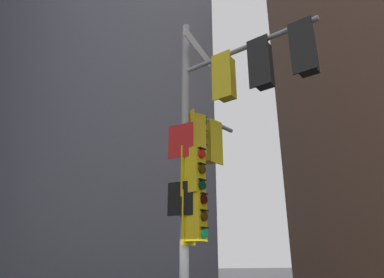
{
  "coord_description": "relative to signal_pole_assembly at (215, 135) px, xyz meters",
  "views": [
    {
      "loc": [
        -1.56,
        -7.08,
        2.16
      ],
      "look_at": [
        0.18,
        0.06,
        4.79
      ],
      "focal_mm": 30.82,
      "sensor_mm": 36.0,
      "label": 1
    }
  ],
  "objects": [
    {
      "name": "signal_pole_assembly",
      "position": [
        0.0,
        0.0,
        0.0
      ],
      "size": [
        2.53,
        3.7,
        7.94
      ],
      "color": "#9EA0A3",
      "rests_on": "ground"
    },
    {
      "name": "building_mid_block",
      "position": [
        -3.41,
        24.18,
        14.65
      ],
      "size": [
        16.97,
        16.97,
        38.72
      ],
      "primitive_type": "cube",
      "color": "slate",
      "rests_on": "ground"
    }
  ]
}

